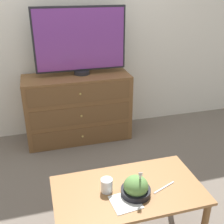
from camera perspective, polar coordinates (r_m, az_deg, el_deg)
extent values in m
plane|color=#70665B|center=(3.58, -8.48, -3.22)|extent=(12.00, 12.00, 0.00)
cube|color=white|center=(3.22, -10.04, 17.89)|extent=(12.00, 0.05, 2.60)
cube|color=brown|center=(3.21, -6.92, 0.88)|extent=(1.16, 0.43, 0.75)
cube|color=brown|center=(3.12, -6.03, -4.92)|extent=(1.07, 0.01, 0.20)
sphere|color=tan|center=(3.12, -6.01, -4.97)|extent=(0.02, 0.02, 0.02)
cube|color=brown|center=(3.01, -6.24, -0.76)|extent=(1.07, 0.01, 0.20)
sphere|color=tan|center=(3.00, -6.22, -0.81)|extent=(0.02, 0.02, 0.02)
cube|color=brown|center=(2.91, -6.46, 3.70)|extent=(1.07, 0.01, 0.20)
sphere|color=tan|center=(2.90, -6.44, 3.66)|extent=(0.02, 0.02, 0.02)
cylinder|color=#232328|center=(3.12, -6.16, 8.03)|extent=(0.17, 0.17, 0.04)
cube|color=#232328|center=(3.05, -6.49, 14.45)|extent=(0.97, 0.04, 0.66)
cube|color=#7A3893|center=(3.03, -6.42, 14.38)|extent=(0.93, 0.01, 0.62)
cube|color=#9E6B3D|center=(1.87, 3.34, -15.57)|extent=(0.96, 0.53, 0.02)
cylinder|color=brown|center=(2.13, -10.86, -18.39)|extent=(0.04, 0.04, 0.45)
cylinder|color=brown|center=(2.32, 12.01, -14.28)|extent=(0.04, 0.04, 0.45)
cylinder|color=black|center=(1.82, 4.83, -15.79)|extent=(0.19, 0.19, 0.04)
ellipsoid|color=#66994C|center=(1.79, 4.88, -14.72)|extent=(0.15, 0.15, 0.13)
cube|color=silver|center=(1.76, 5.71, -13.77)|extent=(0.04, 0.08, 0.16)
cube|color=silver|center=(1.68, 5.80, -12.43)|extent=(0.03, 0.03, 0.03)
cylinder|color=beige|center=(1.83, -1.07, -15.06)|extent=(0.07, 0.07, 0.06)
cylinder|color=white|center=(1.82, -1.08, -14.65)|extent=(0.08, 0.08, 0.09)
cube|color=white|center=(1.77, 2.76, -17.81)|extent=(0.18, 0.18, 0.00)
cube|color=silver|center=(1.90, 10.54, -14.83)|extent=(0.17, 0.08, 0.01)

